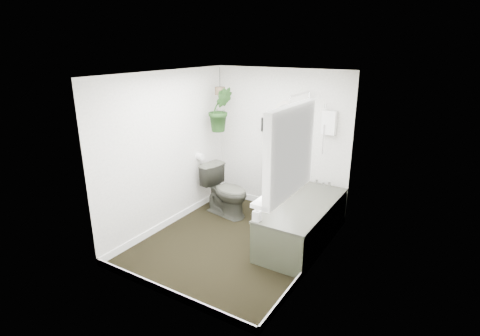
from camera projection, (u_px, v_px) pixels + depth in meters
The scene contains 22 objects.
floor at pixel (234, 242), 5.26m from camera, with size 2.30×2.80×0.02m, color black.
ceiling at pixel (234, 73), 4.52m from camera, with size 2.30×2.80×0.02m, color white.
wall_back at pixel (281, 141), 6.03m from camera, with size 2.30×0.02×2.30m, color white.
wall_front at pixel (159, 200), 3.75m from camera, with size 2.30×0.02×2.30m, color white.
wall_left at pixel (167, 151), 5.46m from camera, with size 0.02×2.80×2.30m, color white.
wall_right at pixel (319, 180), 4.32m from camera, with size 0.02×2.80×2.30m, color white.
skirting at pixel (234, 239), 5.24m from camera, with size 2.30×2.80×0.10m, color white.
bathtub at pixel (302, 223), 5.17m from camera, with size 0.72×1.72×0.58m, color #3B3C32, non-canonical shape.
bath_screen at pixel (298, 143), 5.42m from camera, with size 0.04×0.72×1.40m, color silver, non-canonical shape.
shower_box at pixel (329, 123), 5.45m from camera, with size 0.20×0.10×0.35m, color white.
oval_mirror at pixel (285, 121), 5.85m from camera, with size 0.46×0.03×0.62m, color beige.
wall_sconce at pixel (262, 124), 6.07m from camera, with size 0.04×0.04×0.22m, color black.
toilet_roll_holder at pixel (200, 157), 6.08m from camera, with size 0.11×0.11×0.11m, color white.
window_recess at pixel (290, 151), 3.63m from camera, with size 0.08×1.00×0.90m, color white.
window_sill at pixel (282, 190), 3.79m from camera, with size 0.18×1.00×0.04m, color white.
window_blinds at pixel (286, 151), 3.65m from camera, with size 0.01×0.86×0.76m, color white.
toilet at pixel (226, 191), 5.99m from camera, with size 0.45×0.80×0.81m, color #3B3C32.
pedestal_sink at pixel (277, 189), 6.02m from camera, with size 0.49×0.41×0.83m, color #3B3C32, non-canonical shape.
sill_plant at pixel (284, 175), 3.81m from camera, with size 0.22×0.19×0.25m, color black.
hanging_plant at pixel (220, 110), 5.92m from camera, with size 0.39×0.31×0.70m, color black.
soap_bottle at pixel (257, 213), 4.55m from camera, with size 0.09×0.09×0.20m, color black.
hanging_pot at pixel (220, 91), 5.83m from camera, with size 0.16×0.16×0.12m, color #493A29.
Camera 1 is at (2.49, -3.94, 2.64)m, focal length 28.00 mm.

